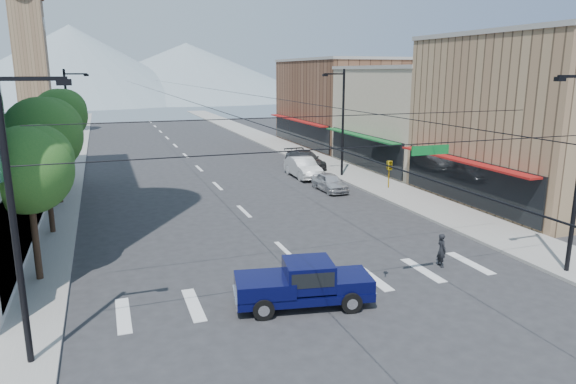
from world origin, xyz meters
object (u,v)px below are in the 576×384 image
pickup_truck (303,283)px  parked_car_mid (303,167)px  pedestrian (442,250)px  parked_car_far (305,160)px  parked_car_near (330,182)px

pickup_truck → parked_car_mid: size_ratio=1.07×
pedestrian → parked_car_far: bearing=-1.4°
pickup_truck → parked_car_near: (9.04, 17.39, -0.26)m
parked_car_mid → pickup_truck: bearing=-110.6°
pickup_truck → parked_car_near: 19.60m
pedestrian → parked_car_far: (3.21, 24.98, 0.03)m
parked_car_near → parked_car_far: size_ratio=0.70×
pickup_truck → parked_car_far: pickup_truck is taller
pedestrian → parked_car_near: size_ratio=0.40×
pickup_truck → parked_car_near: bearing=72.8°
parked_car_near → parked_car_mid: size_ratio=0.77×
parked_car_far → parked_car_near: bearing=-103.1°
pedestrian → parked_car_far: 25.18m
parked_car_near → parked_car_mid: parked_car_mid is taller
parked_car_near → parked_car_far: parked_car_far is taller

